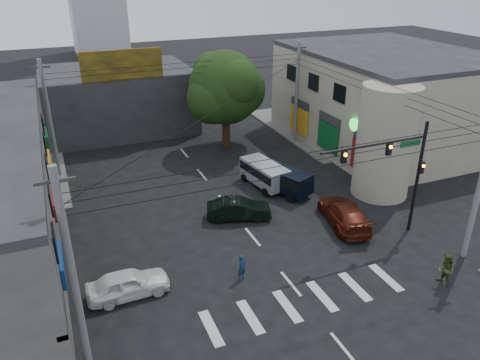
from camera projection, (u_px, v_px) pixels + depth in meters
ground at (267, 254)px, 27.27m from camera, size 160.00×160.00×0.00m
sidewalk_far_right at (349, 124)px, 48.50m from camera, size 16.00×16.00×0.15m
building_right at (385, 99)px, 42.64m from camera, size 14.00×18.00×8.00m
corner_column at (385, 142)px, 32.71m from camera, size 4.00×4.00×8.00m
building_far at (118, 99)px, 46.32m from camera, size 14.00×10.00×6.00m
billboard at (122, 65)px, 40.39m from camera, size 7.00×0.30×2.60m
street_tree at (226, 88)px, 40.51m from camera, size 6.40×6.40×8.70m
traffic_gantry at (398, 164)px, 27.07m from camera, size 7.10×0.35×7.20m
utility_pole_near_left at (73, 275)px, 17.92m from camera, size 0.32×0.32×9.20m
utility_pole_near_right at (480, 184)px, 25.18m from camera, size 0.32×0.32×9.20m
utility_pole_far_left at (50, 121)px, 35.04m from camera, size 0.32×0.32×9.20m
utility_pole_far_right at (297, 93)px, 42.30m from camera, size 0.32×0.32×9.20m
dark_sedan at (239, 209)px, 30.74m from camera, size 4.02×5.10×1.39m
white_compact at (128, 284)px, 23.65m from camera, size 1.92×4.27×1.42m
maroon_sedan at (344, 213)px, 30.06m from camera, size 4.33×6.18×1.54m
silver_minivan at (265, 175)px, 35.05m from camera, size 4.83×3.15×1.83m
navy_van at (282, 180)px, 34.24m from camera, size 5.78×4.99×1.82m
traffic_officer at (242, 267)px, 24.82m from camera, size 0.86×0.83×1.51m
pedestrian_olive at (446, 270)px, 24.30m from camera, size 0.99×0.82×1.87m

